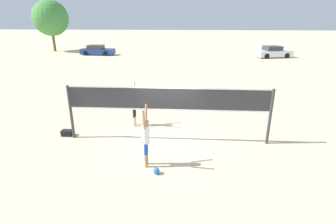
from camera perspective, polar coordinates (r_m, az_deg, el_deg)
ground_plane at (r=11.37m, az=0.00°, el=-6.15°), size 200.00×200.00×0.00m
volleyball_net at (r=10.74m, az=0.00°, el=1.92°), size 8.45×0.12×2.36m
player_spiker at (r=9.06m, az=-4.90°, el=-5.14°), size 0.28×0.72×2.22m
player_blocker at (r=12.58m, az=-7.40°, el=1.75°), size 0.28×0.70×2.11m
volleyball at (r=9.08m, az=-2.55°, el=-12.67°), size 0.23×0.23×0.23m
gear_bag at (r=12.59m, az=-21.13°, el=-4.26°), size 0.47×0.30×0.26m
parked_car_near at (r=37.56m, az=21.91°, el=11.96°), size 4.84×2.90×1.48m
parked_car_mid at (r=38.71m, az=-15.14°, el=12.81°), size 4.67×2.06×1.34m
tree_left_cluster at (r=44.96m, az=-24.21°, el=18.17°), size 5.20×5.20×7.46m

